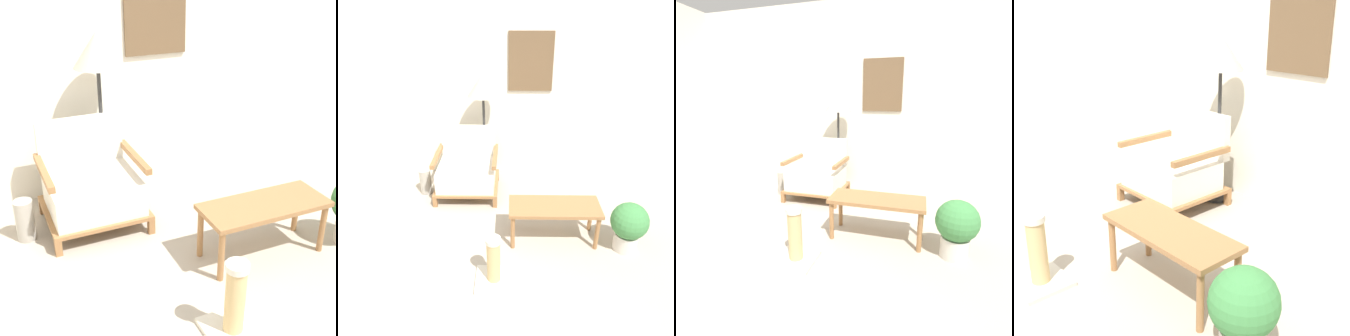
# 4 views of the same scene
# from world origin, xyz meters

# --- Properties ---
(ground_plane) EXTENTS (14.00, 14.00, 0.00)m
(ground_plane) POSITION_xyz_m (0.00, 0.00, 0.00)
(ground_plane) COLOR #A89E8E
(wall_back) EXTENTS (8.00, 0.09, 2.70)m
(wall_back) POSITION_xyz_m (0.00, 2.30, 1.35)
(wall_back) COLOR silver
(wall_back) RESTS_ON ground_plane
(armchair) EXTENTS (0.78, 0.70, 0.81)m
(armchair) POSITION_xyz_m (-0.43, 1.69, 0.32)
(armchair) COLOR olive
(armchair) RESTS_ON ground_plane
(floor_lamp) EXTENTS (0.39, 0.39, 1.46)m
(floor_lamp) POSITION_xyz_m (-0.22, 2.02, 1.26)
(floor_lamp) COLOR #2D2D2D
(floor_lamp) RESTS_ON ground_plane
(coffee_table) EXTENTS (0.92, 0.38, 0.42)m
(coffee_table) POSITION_xyz_m (0.57, 0.77, 0.36)
(coffee_table) COLOR olive
(coffee_table) RESTS_ON ground_plane
(vase) EXTENTS (0.15, 0.15, 0.33)m
(vase) POSITION_xyz_m (-0.97, 1.65, 0.16)
(vase) COLOR #9E998E
(vase) RESTS_ON ground_plane
(potted_plant) EXTENTS (0.37, 0.37, 0.53)m
(potted_plant) POSITION_xyz_m (1.29, 0.62, 0.30)
(potted_plant) COLOR beige
(potted_plant) RESTS_ON ground_plane
(scratching_post) EXTENTS (0.33, 0.33, 0.49)m
(scratching_post) POSITION_xyz_m (-0.02, 0.17, 0.18)
(scratching_post) COLOR beige
(scratching_post) RESTS_ON ground_plane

